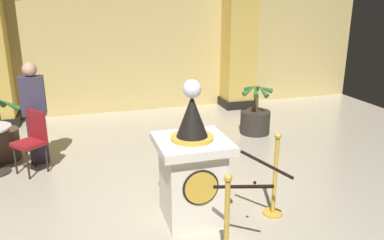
% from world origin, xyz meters
% --- Properties ---
extents(ground_plane, '(12.19, 12.19, 0.00)m').
position_xyz_m(ground_plane, '(0.00, 0.00, 0.00)').
color(ground_plane, '#B2A893').
extents(back_wall, '(12.19, 0.16, 3.94)m').
position_xyz_m(back_wall, '(0.00, 5.18, 1.97)').
color(back_wall, tan).
rests_on(back_wall, ground_plane).
extents(pedestal_clock, '(0.83, 0.83, 1.71)m').
position_xyz_m(pedestal_clock, '(0.14, 0.10, 0.65)').
color(pedestal_clock, silver).
rests_on(pedestal_clock, ground_plane).
extents(stanchion_near, '(0.24, 0.24, 1.05)m').
position_xyz_m(stanchion_near, '(0.17, -0.94, 0.37)').
color(stanchion_near, gold).
rests_on(stanchion_near, ground_plane).
extents(stanchion_far, '(0.24, 0.24, 1.07)m').
position_xyz_m(stanchion_far, '(1.12, -0.11, 0.38)').
color(stanchion_far, gold).
rests_on(stanchion_far, ground_plane).
extents(velvet_rope, '(0.93, 0.92, 0.22)m').
position_xyz_m(velvet_rope, '(0.64, -0.53, 0.79)').
color(velvet_rope, black).
extents(column_right, '(0.85, 0.85, 3.78)m').
position_xyz_m(column_right, '(2.73, 4.82, 1.88)').
color(column_right, black).
rests_on(column_right, ground_plane).
extents(potted_palm_left, '(0.71, 0.73, 1.09)m').
position_xyz_m(potted_palm_left, '(-2.36, 2.75, 0.33)').
color(potted_palm_left, '#4C3828').
rests_on(potted_palm_left, ground_plane).
extents(potted_palm_right, '(0.65, 0.62, 1.04)m').
position_xyz_m(potted_palm_right, '(2.25, 2.75, 0.30)').
color(potted_palm_right, '#2D2823').
rests_on(potted_palm_right, ground_plane).
extents(bystander_guest, '(0.36, 0.23, 1.65)m').
position_xyz_m(bystander_guest, '(-1.76, 2.43, 0.87)').
color(bystander_guest, '#383347').
rests_on(bystander_guest, ground_plane).
extents(cafe_chair_red, '(0.56, 0.56, 0.96)m').
position_xyz_m(cafe_chair_red, '(-1.79, 2.08, 0.57)').
color(cafe_chair_red, black).
rests_on(cafe_chair_red, ground_plane).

